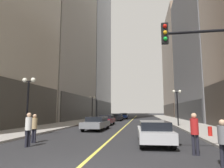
# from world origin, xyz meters

# --- Properties ---
(ground_plane) EXTENTS (200.00, 200.00, 0.00)m
(ground_plane) POSITION_xyz_m (0.00, 35.00, 0.00)
(ground_plane) COLOR #262628
(sidewalk_left) EXTENTS (4.50, 78.00, 0.15)m
(sidewalk_left) POSITION_xyz_m (-8.25, 35.00, 0.07)
(sidewalk_left) COLOR #9E9991
(sidewalk_left) RESTS_ON ground
(sidewalk_right) EXTENTS (4.50, 78.00, 0.15)m
(sidewalk_right) POSITION_xyz_m (8.25, 35.00, 0.07)
(sidewalk_right) COLOR #9E9991
(sidewalk_right) RESTS_ON ground
(lane_centre_stripe) EXTENTS (0.16, 70.00, 0.01)m
(lane_centre_stripe) POSITION_xyz_m (0.00, 35.00, 0.00)
(lane_centre_stripe) COLOR #E5D64C
(lane_centre_stripe) RESTS_ON ground
(building_right_mid) EXTENTS (15.01, 24.00, 29.69)m
(building_right_mid) POSITION_xyz_m (17.90, 34.50, 14.80)
(building_right_mid) COLOR gray
(building_right_mid) RESTS_ON ground
(building_right_far) EXTENTS (14.65, 26.00, 32.54)m
(building_right_far) POSITION_xyz_m (17.72, 60.00, 16.21)
(building_right_far) COLOR gray
(building_right_far) RESTS_ON ground
(car_silver) EXTENTS (1.98, 4.62, 1.32)m
(car_silver) POSITION_xyz_m (2.82, 6.01, 0.72)
(car_silver) COLOR #B7B7BC
(car_silver) RESTS_ON ground
(car_grey) EXTENTS (2.03, 4.82, 1.32)m
(car_grey) POSITION_xyz_m (-2.38, 13.49, 0.72)
(car_grey) COLOR slate
(car_grey) RESTS_ON ground
(car_maroon) EXTENTS (1.77, 4.77, 1.32)m
(car_maroon) POSITION_xyz_m (-2.65, 20.58, 0.72)
(car_maroon) COLOR maroon
(car_maroon) RESTS_ON ground
(car_black) EXTENTS (1.97, 4.21, 1.32)m
(car_black) POSITION_xyz_m (-2.62, 31.50, 0.72)
(car_black) COLOR black
(car_black) RESTS_ON ground
(car_blue) EXTENTS (1.87, 4.79, 1.32)m
(car_blue) POSITION_xyz_m (-2.31, 41.36, 0.72)
(car_blue) COLOR navy
(car_blue) RESTS_ON ground
(pedestrian_in_tan_trench) EXTENTS (0.35, 0.35, 1.71)m
(pedestrian_in_tan_trench) POSITION_xyz_m (-4.32, 5.37, 1.00)
(pedestrian_in_tan_trench) COLOR black
(pedestrian_in_tan_trench) RESTS_ON ground
(pedestrian_in_white_shirt) EXTENTS (0.45, 0.45, 1.81)m
(pedestrian_in_white_shirt) POSITION_xyz_m (-3.91, 4.10, 1.06)
(pedestrian_in_white_shirt) COLOR black
(pedestrian_in_white_shirt) RESTS_ON ground
(pedestrian_in_grey_suit) EXTENTS (0.48, 0.48, 1.62)m
(pedestrian_in_grey_suit) POSITION_xyz_m (4.91, 1.61, 0.94)
(pedestrian_in_grey_suit) COLOR black
(pedestrian_in_grey_suit) RESTS_ON ground
(pedestrian_in_red_jacket) EXTENTS (0.39, 0.39, 1.82)m
(pedestrian_in_red_jacket) POSITION_xyz_m (4.44, 3.44, 1.07)
(pedestrian_in_red_jacket) COLOR black
(pedestrian_in_red_jacket) RESTS_ON ground
(traffic_light_near_right) EXTENTS (3.43, 0.35, 5.65)m
(traffic_light_near_right) POSITION_xyz_m (5.35, 2.46, 3.74)
(traffic_light_near_right) COLOR black
(traffic_light_near_right) RESTS_ON ground
(street_lamp_left_near) EXTENTS (1.06, 0.36, 4.43)m
(street_lamp_left_near) POSITION_xyz_m (-6.40, 7.83, 3.26)
(street_lamp_left_near) COLOR black
(street_lamp_left_near) RESTS_ON ground
(street_lamp_left_far) EXTENTS (1.06, 0.36, 4.43)m
(street_lamp_left_far) POSITION_xyz_m (-6.40, 27.11, 3.26)
(street_lamp_left_far) COLOR black
(street_lamp_left_far) RESTS_ON ground
(street_lamp_right_mid) EXTENTS (1.06, 0.36, 4.43)m
(street_lamp_right_mid) POSITION_xyz_m (6.40, 18.88, 3.26)
(street_lamp_right_mid) COLOR black
(street_lamp_right_mid) RESTS_ON ground
(fire_hydrant_right) EXTENTS (0.28, 0.28, 0.80)m
(fire_hydrant_right) POSITION_xyz_m (6.90, 9.25, 0.40)
(fire_hydrant_right) COLOR red
(fire_hydrant_right) RESTS_ON ground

